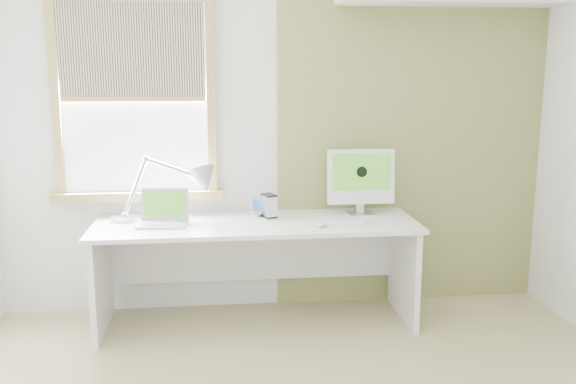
{
  "coord_description": "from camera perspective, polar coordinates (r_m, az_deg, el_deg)",
  "views": [
    {
      "loc": [
        -0.42,
        -2.7,
        1.74
      ],
      "look_at": [
        0.0,
        1.05,
        1.0
      ],
      "focal_mm": 38.49,
      "sensor_mm": 36.0,
      "label": 1
    }
  ],
  "objects": [
    {
      "name": "room",
      "position": [
        2.77,
        2.42,
        1.91
      ],
      "size": [
        4.04,
        3.54,
        2.64
      ],
      "color": "tan",
      "rests_on": "ground"
    },
    {
      "name": "accent_wall",
      "position": [
        4.68,
        11.35,
        5.5
      ],
      "size": [
        2.0,
        0.02,
        2.6
      ],
      "primitive_type": "cube",
      "color": "olive",
      "rests_on": "room"
    },
    {
      "name": "window",
      "position": [
        4.46,
        -14.01,
        8.27
      ],
      "size": [
        1.2,
        0.14,
        1.42
      ],
      "color": "#AA8A49",
      "rests_on": "room"
    },
    {
      "name": "desk",
      "position": [
        4.32,
        -2.99,
        -5.11
      ],
      "size": [
        2.2,
        0.7,
        0.73
      ],
      "color": "white",
      "rests_on": "room"
    },
    {
      "name": "desk_lamp",
      "position": [
        4.32,
        -9.13,
        0.61
      ],
      "size": [
        0.8,
        0.32,
        0.45
      ],
      "color": "#B2B5B7",
      "rests_on": "desk"
    },
    {
      "name": "laptop",
      "position": [
        4.23,
        -11.41,
        -2.15
      ],
      "size": [
        0.35,
        0.29,
        0.23
      ],
      "color": "#B2B5B7",
      "rests_on": "desk"
    },
    {
      "name": "phone_dock",
      "position": [
        4.36,
        -2.96,
        -1.78
      ],
      "size": [
        0.08,
        0.08,
        0.14
      ],
      "color": "#B2B5B7",
      "rests_on": "desk"
    },
    {
      "name": "external_drive",
      "position": [
        4.34,
        -1.78,
        -1.27
      ],
      "size": [
        0.12,
        0.15,
        0.16
      ],
      "color": "#B2B5B7",
      "rests_on": "desk"
    },
    {
      "name": "imac",
      "position": [
        4.42,
        6.74,
        1.29
      ],
      "size": [
        0.48,
        0.16,
        0.47
      ],
      "color": "#B2B5B7",
      "rests_on": "desk"
    },
    {
      "name": "keyboard",
      "position": [
        4.15,
        4.52,
        -2.89
      ],
      "size": [
        0.4,
        0.17,
        0.02
      ],
      "color": "white",
      "rests_on": "desk"
    },
    {
      "name": "mouse",
      "position": [
        4.09,
        3.07,
        -2.98
      ],
      "size": [
        0.1,
        0.12,
        0.03
      ],
      "primitive_type": "ellipsoid",
      "rotation": [
        0.0,
        0.0,
        -0.38
      ],
      "color": "white",
      "rests_on": "desk"
    }
  ]
}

